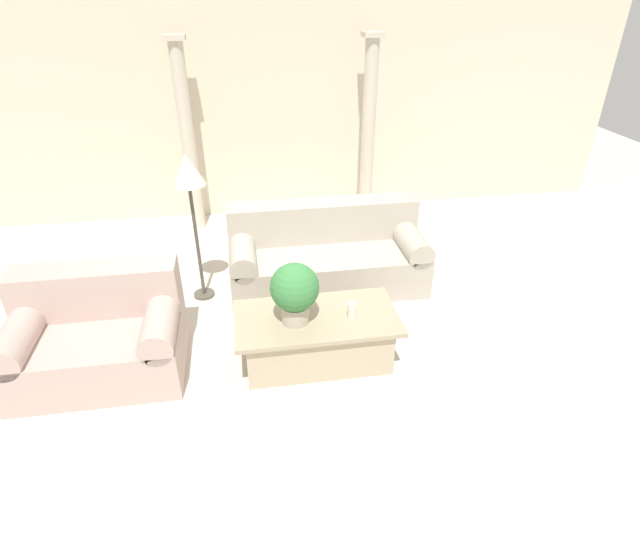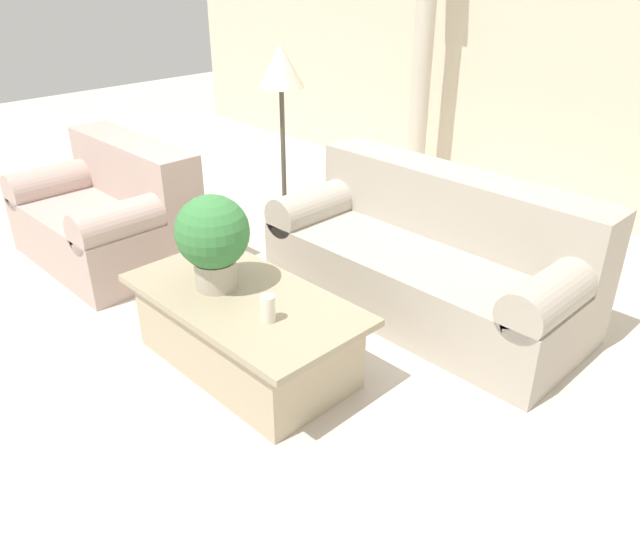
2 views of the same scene
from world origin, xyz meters
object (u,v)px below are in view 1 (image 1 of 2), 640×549
loveseat (98,334)px  potted_plant (295,290)px  sofa_long (326,254)px  coffee_table (317,337)px  floor_lamp (188,179)px

loveseat → potted_plant: size_ratio=2.56×
sofa_long → coffee_table: 1.35m
coffee_table → potted_plant: (-0.19, -0.04, 0.53)m
sofa_long → coffee_table: sofa_long is taller
sofa_long → loveseat: (-2.17, -1.13, 0.01)m
sofa_long → loveseat: size_ratio=1.52×
coffee_table → floor_lamp: floor_lamp is taller
coffee_table → potted_plant: bearing=-168.2°
loveseat → potted_plant: bearing=-7.4°
coffee_table → floor_lamp: bearing=130.4°
sofa_long → coffee_table: bearing=-103.4°
floor_lamp → sofa_long: bearing=3.0°
loveseat → potted_plant: potted_plant is taller
loveseat → coffee_table: bearing=-5.5°
loveseat → coffee_table: (1.86, -0.18, -0.13)m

